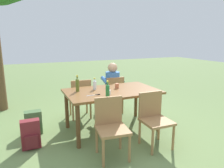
# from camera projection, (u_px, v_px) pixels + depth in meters

# --- Properties ---
(ground_plane) EXTENTS (24.00, 24.00, 0.00)m
(ground_plane) POSITION_uv_depth(u_px,v_px,m) (112.00, 129.00, 4.01)
(ground_plane) COLOR #6B844C
(dining_table) EXTENTS (1.69, 1.01, 0.77)m
(dining_table) POSITION_uv_depth(u_px,v_px,m) (112.00, 95.00, 3.86)
(dining_table) COLOR brown
(dining_table) RESTS_ON ground_plane
(chair_far_right) EXTENTS (0.45, 0.45, 0.87)m
(chair_far_right) POSITION_uv_depth(u_px,v_px,m) (113.00, 93.00, 4.77)
(chair_far_right) COLOR #A37547
(chair_far_right) RESTS_ON ground_plane
(chair_near_left) EXTENTS (0.49, 0.49, 0.87)m
(chair_near_left) POSITION_uv_depth(u_px,v_px,m) (111.00, 124.00, 3.04)
(chair_near_left) COLOR #A37547
(chair_near_left) RESTS_ON ground_plane
(chair_near_right) EXTENTS (0.45, 0.45, 0.87)m
(chair_near_right) POSITION_uv_depth(u_px,v_px,m) (154.00, 116.00, 3.34)
(chair_near_right) COLOR #A37547
(chair_near_right) RESTS_ON ground_plane
(chair_far_left) EXTENTS (0.47, 0.47, 0.87)m
(chair_far_left) POSITION_uv_depth(u_px,v_px,m) (81.00, 97.00, 4.47)
(chair_far_left) COLOR #A37547
(chair_far_left) RESTS_ON ground_plane
(person_in_white_shirt) EXTENTS (0.47, 0.62, 1.18)m
(person_in_white_shirt) POSITION_uv_depth(u_px,v_px,m) (111.00, 85.00, 4.83)
(person_in_white_shirt) COLOR #3D70B2
(person_in_white_shirt) RESTS_ON ground_plane
(bottle_green) EXTENTS (0.06, 0.06, 0.29)m
(bottle_green) POSITION_uv_depth(u_px,v_px,m) (108.00, 91.00, 3.32)
(bottle_green) COLOR #287A38
(bottle_green) RESTS_ON dining_table
(bottle_clear) EXTENTS (0.06, 0.06, 0.22)m
(bottle_clear) POSITION_uv_depth(u_px,v_px,m) (95.00, 85.00, 3.89)
(bottle_clear) COLOR white
(bottle_clear) RESTS_ON dining_table
(bottle_olive) EXTENTS (0.06, 0.06, 0.30)m
(bottle_olive) POSITION_uv_depth(u_px,v_px,m) (77.00, 84.00, 3.74)
(bottle_olive) COLOR #566623
(bottle_olive) RESTS_ON dining_table
(cup_white) EXTENTS (0.07, 0.07, 0.08)m
(cup_white) POSITION_uv_depth(u_px,v_px,m) (109.00, 92.00, 3.54)
(cup_white) COLOR white
(cup_white) RESTS_ON dining_table
(cup_terracotta) EXTENTS (0.07, 0.07, 0.10)m
(cup_terracotta) POSITION_uv_depth(u_px,v_px,m) (117.00, 86.00, 3.99)
(cup_terracotta) COLOR #BC6B47
(cup_terracotta) RESTS_ON dining_table
(table_knife) EXTENTS (0.24, 0.03, 0.01)m
(table_knife) POSITION_uv_depth(u_px,v_px,m) (94.00, 95.00, 3.51)
(table_knife) COLOR silver
(table_knife) RESTS_ON dining_table
(backpack_by_near_side) EXTENTS (0.29, 0.21, 0.47)m
(backpack_by_near_side) POSITION_uv_depth(u_px,v_px,m) (31.00, 135.00, 3.28)
(backpack_by_near_side) COLOR maroon
(backpack_by_near_side) RESTS_ON ground_plane
(backpack_by_far_side) EXTENTS (0.29, 0.24, 0.43)m
(backpack_by_far_side) POSITION_uv_depth(u_px,v_px,m) (33.00, 123.00, 3.79)
(backpack_by_far_side) COLOR #47663D
(backpack_by_far_side) RESTS_ON ground_plane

